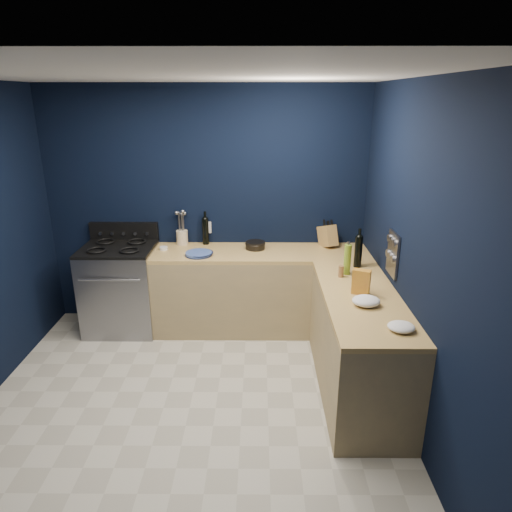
{
  "coord_description": "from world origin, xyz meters",
  "views": [
    {
      "loc": [
        0.58,
        -3.18,
        2.46
      ],
      "look_at": [
        0.55,
        1.0,
        1.0
      ],
      "focal_mm": 32.04,
      "sensor_mm": 36.0,
      "label": 1
    }
  ],
  "objects_px": {
    "crouton_bag": "(361,282)",
    "knife_block": "(328,236)",
    "plate_stack": "(199,254)",
    "utensil_crock": "(182,237)",
    "gas_range": "(122,289)"
  },
  "relations": [
    {
      "from": "plate_stack",
      "to": "utensil_crock",
      "type": "xyz_separation_m",
      "value": [
        -0.23,
        0.38,
        0.06
      ]
    },
    {
      "from": "utensil_crock",
      "to": "crouton_bag",
      "type": "relative_size",
      "value": 0.74
    },
    {
      "from": "plate_stack",
      "to": "crouton_bag",
      "type": "distance_m",
      "value": 1.77
    },
    {
      "from": "knife_block",
      "to": "plate_stack",
      "type": "bearing_deg",
      "value": 168.54
    },
    {
      "from": "utensil_crock",
      "to": "gas_range",
      "type": "bearing_deg",
      "value": -157.97
    },
    {
      "from": "gas_range",
      "to": "utensil_crock",
      "type": "height_order",
      "value": "utensil_crock"
    },
    {
      "from": "plate_stack",
      "to": "crouton_bag",
      "type": "bearing_deg",
      "value": -33.21
    },
    {
      "from": "plate_stack",
      "to": "knife_block",
      "type": "xyz_separation_m",
      "value": [
        1.38,
        0.33,
        0.1
      ]
    },
    {
      "from": "crouton_bag",
      "to": "knife_block",
      "type": "bearing_deg",
      "value": 118.0
    },
    {
      "from": "utensil_crock",
      "to": "crouton_bag",
      "type": "bearing_deg",
      "value": -38.34
    },
    {
      "from": "gas_range",
      "to": "plate_stack",
      "type": "distance_m",
      "value": 1.0
    },
    {
      "from": "crouton_bag",
      "to": "utensil_crock",
      "type": "bearing_deg",
      "value": 165.38
    },
    {
      "from": "knife_block",
      "to": "crouton_bag",
      "type": "xyz_separation_m",
      "value": [
        0.1,
        -1.29,
        -0.01
      ]
    },
    {
      "from": "knife_block",
      "to": "crouton_bag",
      "type": "height_order",
      "value": "knife_block"
    },
    {
      "from": "gas_range",
      "to": "utensil_crock",
      "type": "xyz_separation_m",
      "value": [
        0.65,
        0.26,
        0.52
      ]
    }
  ]
}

